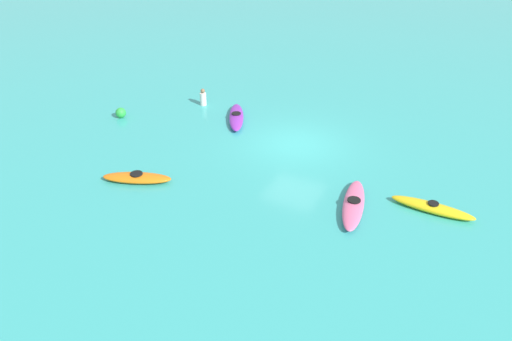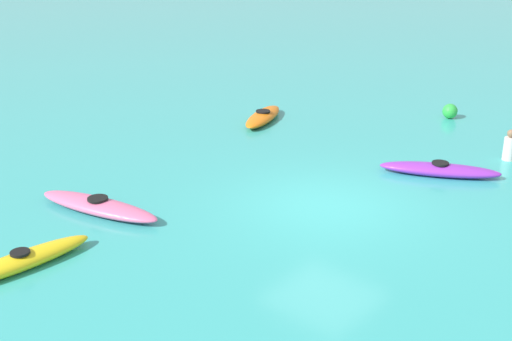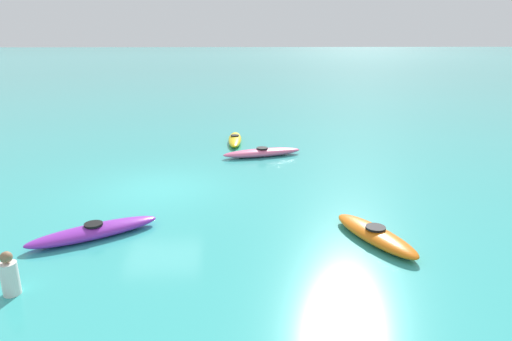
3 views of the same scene
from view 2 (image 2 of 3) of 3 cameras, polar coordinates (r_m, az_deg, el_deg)
name	(u,v)px [view 2 (image 2 of 3)]	position (r m, az deg, el deg)	size (l,w,h in m)	color
ground_plane	(327,206)	(15.74, 6.07, -3.01)	(600.00, 600.00, 0.00)	#38ADA8
kayak_purple	(440,170)	(18.05, 15.45, 0.07)	(2.09, 3.05, 0.37)	purple
kayak_pink	(98,206)	(15.65, -13.35, -2.98)	(1.47, 3.39, 0.37)	pink
kayak_orange	(263,117)	(22.13, 0.60, 4.64)	(2.76, 1.71, 0.37)	orange
kayak_yellow	(21,261)	(13.65, -19.46, -7.31)	(2.96, 0.70, 0.37)	yellow
buoy_green	(450,111)	(23.37, 16.27, 4.90)	(0.50, 0.50, 0.50)	green
person_near_shore	(509,147)	(19.77, 20.87, 1.92)	(0.39, 0.39, 0.88)	silver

